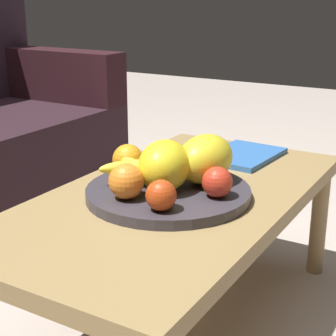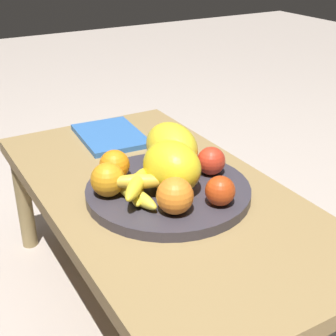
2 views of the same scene
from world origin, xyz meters
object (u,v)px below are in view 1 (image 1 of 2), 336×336
at_px(melon_large_front, 205,159).
at_px(apple_left, 161,195).
at_px(orange_left, 126,181).
at_px(orange_front, 157,157).
at_px(fruit_bowl, 168,192).
at_px(coffee_table, 175,209).
at_px(banana_bunch, 132,172).
at_px(melon_smaller_beside, 163,165).
at_px(apple_front, 217,182).
at_px(magazine, 243,155).
at_px(orange_right, 127,160).

xyz_separation_m(melon_large_front, apple_left, (-0.21, -0.00, -0.03)).
bearing_deg(melon_large_front, orange_left, 151.50).
relative_size(melon_large_front, orange_front, 2.29).
relative_size(fruit_bowl, orange_left, 4.84).
bearing_deg(apple_left, orange_left, 78.79).
distance_m(coffee_table, fruit_bowl, 0.07).
bearing_deg(apple_left, banana_bunch, 53.27).
bearing_deg(orange_left, melon_large_front, -28.50).
xyz_separation_m(melon_smaller_beside, apple_left, (-0.11, -0.06, -0.03)).
bearing_deg(melon_large_front, apple_front, -137.49).
bearing_deg(banana_bunch, orange_left, -153.56).
distance_m(melon_smaller_beside, magazine, 0.43).
bearing_deg(magazine, fruit_bowl, -179.33).
height_order(orange_left, orange_right, orange_left).
xyz_separation_m(melon_large_front, melon_smaller_beside, (-0.10, 0.06, 0.00)).
bearing_deg(melon_large_front, coffee_table, 129.46).
height_order(orange_front, apple_front, orange_front).
distance_m(fruit_bowl, melon_smaller_beside, 0.08).
height_order(melon_large_front, apple_left, melon_large_front).
distance_m(fruit_bowl, apple_left, 0.15).
height_order(orange_left, magazine, orange_left).
xyz_separation_m(melon_large_front, orange_front, (0.02, 0.15, -0.02)).
height_order(coffee_table, apple_left, apple_left).
height_order(apple_left, magazine, apple_left).
bearing_deg(banana_bunch, orange_right, 46.12).
bearing_deg(melon_large_front, apple_left, -179.59).
distance_m(orange_front, orange_right, 0.09).
bearing_deg(apple_front, orange_left, 123.31).
xyz_separation_m(melon_large_front, magazine, (0.32, 0.03, -0.08)).
distance_m(coffee_table, magazine, 0.37).
bearing_deg(orange_right, melon_large_front, -75.33).
distance_m(orange_front, magazine, 0.33).
distance_m(orange_front, apple_left, 0.28).
xyz_separation_m(orange_right, apple_left, (-0.16, -0.20, -0.01)).
xyz_separation_m(melon_large_front, banana_bunch, (-0.10, 0.15, -0.03)).
height_order(orange_right, magazine, orange_right).
distance_m(fruit_bowl, apple_front, 0.14).
relative_size(coffee_table, orange_left, 12.84).
bearing_deg(magazine, banana_bunch, 168.73).
bearing_deg(orange_left, apple_left, -101.21).
bearing_deg(apple_left, orange_right, 51.37).
bearing_deg(fruit_bowl, orange_right, 78.02).
height_order(orange_front, magazine, orange_front).
relative_size(orange_left, orange_right, 1.03).
relative_size(banana_bunch, magazine, 0.70).
height_order(orange_left, apple_left, orange_left).
bearing_deg(orange_left, fruit_bowl, -22.73).
height_order(coffee_table, orange_front, orange_front).
relative_size(melon_smaller_beside, orange_left, 1.85).
bearing_deg(fruit_bowl, apple_front, -87.71).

